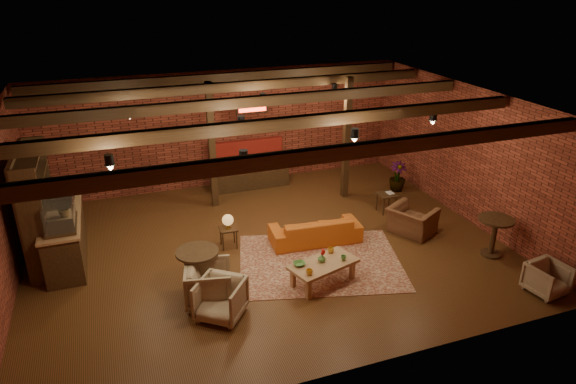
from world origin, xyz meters
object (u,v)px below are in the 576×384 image
object	(u,v)px
sofa	(315,230)
side_table_book	(387,195)
side_table_lamp	(228,222)
armchair_b	(220,297)
armchair_a	(209,282)
armchair_right	(412,216)
round_table_left	(198,264)
plant_tall	(400,149)
round_table_right	(495,231)
armchair_far	(548,277)
coffee_table	(322,265)

from	to	relation	value
sofa	side_table_book	size ratio (longest dim) A/B	3.95
side_table_lamp	armchair_b	size ratio (longest dim) A/B	0.99
sofa	side_table_lamp	bearing A→B (deg)	-8.13
armchair_a	armchair_right	world-z (taller)	armchair_right
round_table_left	plant_tall	xyz separation A→B (m)	(6.05, 2.93, 0.65)
side_table_book	round_table_right	xyz separation A→B (m)	(1.03, -2.66, 0.12)
sofa	side_table_book	distance (m)	2.43
armchair_far	plant_tall	xyz separation A→B (m)	(-0.06, 5.26, 0.88)
armchair_right	armchair_far	xyz separation A→B (m)	(1.07, -2.94, -0.09)
coffee_table	round_table_left	bearing A→B (deg)	165.25
coffee_table	round_table_right	size ratio (longest dim) A/B	1.70
armchair_b	plant_tall	size ratio (longest dim) A/B	0.32
armchair_a	armchair_right	distance (m)	5.06
sofa	side_table_book	xyz separation A→B (m)	(2.28, 0.83, 0.16)
side_table_book	armchair_far	size ratio (longest dim) A/B	0.76
side_table_book	round_table_right	bearing A→B (deg)	-68.73
round_table_left	armchair_a	xyz separation A→B (m)	(0.10, -0.46, -0.14)
coffee_table	armchair_far	world-z (taller)	coffee_table
sofa	plant_tall	size ratio (longest dim) A/B	0.83
round_table_left	coffee_table	bearing A→B (deg)	-14.75
armchair_a	armchair_far	bearing A→B (deg)	-95.19
armchair_right	armchair_far	world-z (taller)	armchair_right
armchair_b	side_table_lamp	bearing A→B (deg)	110.65
plant_tall	armchair_right	bearing A→B (deg)	-113.44
sofa	coffee_table	xyz separation A→B (m)	(-0.52, -1.60, 0.11)
side_table_lamp	round_table_right	world-z (taller)	round_table_right
side_table_book	plant_tall	distance (m)	1.66
armchair_b	plant_tall	world-z (taller)	plant_tall
sofa	armchair_far	xyz separation A→B (m)	(3.32, -3.32, 0.04)
armchair_right	armchair_far	distance (m)	3.13
side_table_book	plant_tall	world-z (taller)	plant_tall
side_table_lamp	armchair_a	xyz separation A→B (m)	(-0.82, -1.88, -0.17)
coffee_table	armchair_a	world-z (taller)	armchair_a
armchair_a	armchair_b	bearing A→B (deg)	-156.51
side_table_lamp	armchair_far	distance (m)	6.41
armchair_right	armchair_far	bearing A→B (deg)	171.38
round_table_left	armchair_far	size ratio (longest dim) A/B	1.25
side_table_lamp	armchair_a	distance (m)	2.06
armchair_a	round_table_left	bearing A→B (deg)	23.88
sofa	round_table_right	size ratio (longest dim) A/B	2.34
armchair_a	armchair_right	xyz separation A→B (m)	(4.95, 1.08, 0.01)
sofa	armchair_far	world-z (taller)	armchair_far
side_table_lamp	armchair_far	bearing A→B (deg)	-35.77
coffee_table	armchair_a	distance (m)	2.19
round_table_left	armchair_a	bearing A→B (deg)	-78.14
armchair_b	round_table_right	distance (m)	5.92
sofa	plant_tall	bearing A→B (deg)	-144.75
round_table_right	plant_tall	xyz separation A→B (m)	(-0.06, 3.76, 0.64)
armchair_a	plant_tall	bearing A→B (deg)	-48.29
round_table_right	plant_tall	distance (m)	3.82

